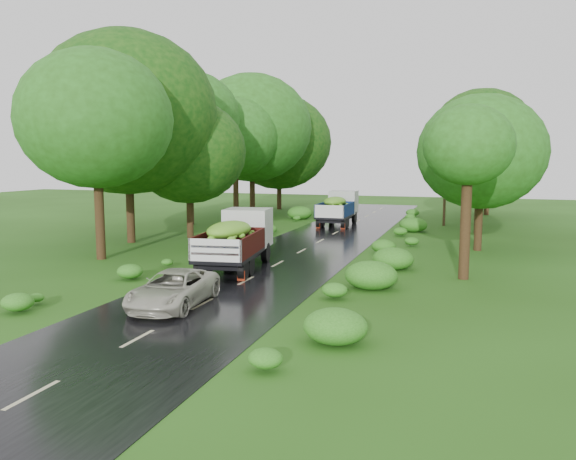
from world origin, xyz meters
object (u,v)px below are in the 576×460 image
at_px(truck_far, 339,207).
at_px(utility_pole, 445,175).
at_px(truck_near, 238,237).
at_px(car, 173,289).

height_order(truck_far, utility_pole, utility_pole).
relative_size(truck_near, car, 1.48).
bearing_deg(car, truck_near, 90.31).
relative_size(truck_far, utility_pole, 0.81).
bearing_deg(utility_pole, truck_far, 178.11).
bearing_deg(truck_far, utility_pole, 14.88).
distance_m(truck_near, utility_pole, 22.07).
xyz_separation_m(car, utility_pole, (7.64, 27.35, 3.24)).
relative_size(truck_far, car, 1.40).
height_order(car, utility_pole, utility_pole).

